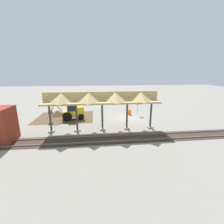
{
  "coord_description": "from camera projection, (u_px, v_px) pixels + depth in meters",
  "views": [
    {
      "loc": [
        5.12,
        22.78,
        7.16
      ],
      "look_at": [
        2.82,
        2.12,
        1.6
      ],
      "focal_mm": 24.0,
      "sensor_mm": 36.0,
      "label": 1
    }
  ],
  "objects": [
    {
      "name": "dirt_work_zone",
      "position": [
        65.0,
        117.0,
        24.52
      ],
      "size": [
        8.98,
        7.0,
        0.01
      ],
      "primitive_type": "cube",
      "color": "brown",
      "rests_on": "ground"
    },
    {
      "name": "ground_plane",
      "position": [
        128.0,
        118.0,
        24.26
      ],
      "size": [
        120.0,
        120.0,
        0.0
      ],
      "primitive_type": "plane",
      "color": "gray"
    },
    {
      "name": "platform_canopy",
      "position": [
        102.0,
        98.0,
        18.08
      ],
      "size": [
        13.77,
        3.2,
        4.9
      ],
      "color": "#9E998E",
      "rests_on": "ground"
    },
    {
      "name": "dirt_mound",
      "position": [
        58.0,
        115.0,
        25.56
      ],
      "size": [
        5.44,
        5.44,
        1.81
      ],
      "primitive_type": "cone",
      "color": "brown",
      "rests_on": "ground"
    },
    {
      "name": "rail_tracks",
      "position": [
        142.0,
        137.0,
        16.87
      ],
      "size": [
        60.0,
        2.58,
        0.15
      ],
      "color": "slate",
      "rests_on": "ground"
    },
    {
      "name": "traffic_barrel",
      "position": [
        130.0,
        112.0,
        25.9
      ],
      "size": [
        0.56,
        0.56,
        0.9
      ],
      "primitive_type": "cylinder",
      "color": "orange",
      "rests_on": "ground"
    },
    {
      "name": "backhoe",
      "position": [
        72.0,
        111.0,
        23.11
      ],
      "size": [
        5.23,
        2.49,
        2.82
      ],
      "color": "yellow",
      "rests_on": "ground"
    },
    {
      "name": "stop_sign",
      "position": [
        138.0,
        104.0,
        25.33
      ],
      "size": [
        0.76,
        0.15,
        2.56
      ],
      "color": "gray",
      "rests_on": "ground"
    }
  ]
}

